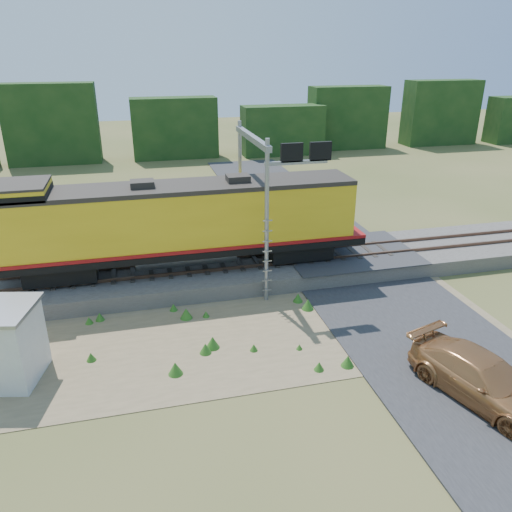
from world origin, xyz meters
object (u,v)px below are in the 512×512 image
object	(u,v)px
locomotive	(178,222)
signal_gantry	(264,172)
car	(483,379)
shed	(3,344)

from	to	relation	value
locomotive	signal_gantry	xyz separation A→B (m)	(4.10, -0.68, 2.40)
locomotive	car	size ratio (longest dim) A/B	3.40
signal_gantry	locomotive	bearing A→B (deg)	170.54
locomotive	car	xyz separation A→B (m)	(8.97, -11.52, -2.50)
signal_gantry	car	world-z (taller)	signal_gantry
shed	car	world-z (taller)	shed
locomotive	shed	xyz separation A→B (m)	(-6.91, -6.50, -1.81)
shed	car	size ratio (longest dim) A/B	0.55
shed	signal_gantry	bearing A→B (deg)	40.87
shed	signal_gantry	world-z (taller)	signal_gantry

